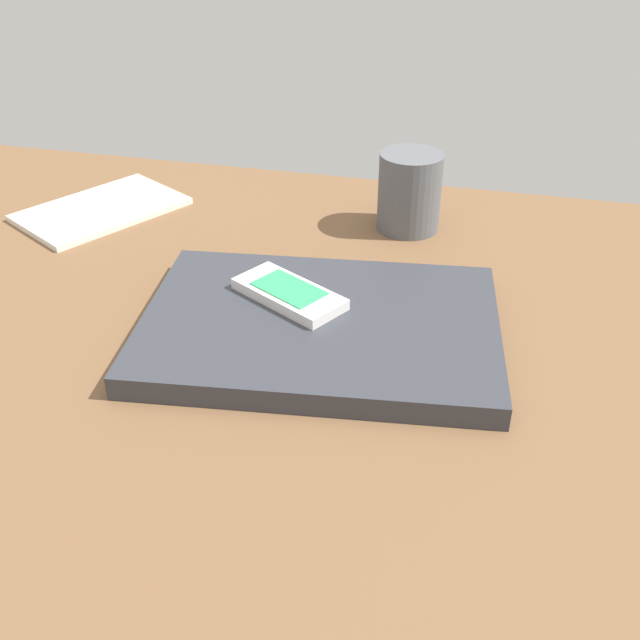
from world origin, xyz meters
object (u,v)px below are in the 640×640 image
at_px(laptop_closed, 320,327).
at_px(pen_cup, 409,192).
at_px(cell_phone_on_laptop, 289,294).
at_px(notepad, 101,209).

relative_size(laptop_closed, pen_cup, 3.55).
xyz_separation_m(laptop_closed, cell_phone_on_laptop, (-0.04, 0.03, 0.02)).
height_order(laptop_closed, cell_phone_on_laptop, cell_phone_on_laptop).
bearing_deg(pen_cup, cell_phone_on_laptop, -109.47).
xyz_separation_m(pen_cup, notepad, (-0.40, -0.05, -0.04)).
bearing_deg(laptop_closed, notepad, 141.17).
xyz_separation_m(cell_phone_on_laptop, pen_cup, (0.09, 0.24, 0.02)).
xyz_separation_m(laptop_closed, notepad, (-0.35, 0.22, -0.01)).
bearing_deg(pen_cup, notepad, -172.80).
bearing_deg(laptop_closed, cell_phone_on_laptop, 138.85).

